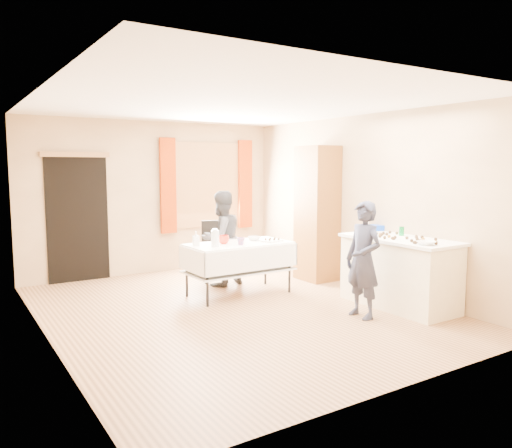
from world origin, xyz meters
TOP-DOWN VIEW (x-y plane):
  - floor at (0.00, 0.00)m, footprint 4.50×5.50m
  - ceiling at (0.00, 0.00)m, footprint 4.50×5.50m
  - wall_back at (0.00, 2.76)m, footprint 4.50×0.02m
  - wall_front at (0.00, -2.76)m, footprint 4.50×0.02m
  - wall_left at (-2.26, 0.00)m, footprint 0.02×5.50m
  - wall_right at (2.26, 0.00)m, footprint 0.02×5.50m
  - window_frame at (1.00, 2.72)m, footprint 1.32×0.06m
  - window_pane at (1.00, 2.71)m, footprint 1.20×0.02m
  - curtain_left at (0.22, 2.67)m, footprint 0.28×0.06m
  - curtain_right at (1.78, 2.67)m, footprint 0.28×0.06m
  - doorway at (-1.30, 2.73)m, footprint 0.95×0.04m
  - door_lintel at (-1.30, 2.70)m, footprint 1.05×0.06m
  - cabinet at (1.99, 0.78)m, footprint 0.50×0.60m
  - counter at (1.89, -1.04)m, footprint 0.74×1.56m
  - party_table at (0.43, 0.61)m, footprint 1.53×0.81m
  - chair at (0.54, 1.55)m, footprint 0.52×0.52m
  - girl at (1.15, -1.13)m, footprint 0.52×0.35m
  - woman at (0.49, 1.25)m, footprint 0.92×0.83m
  - soda_can at (2.07, -0.90)m, footprint 0.08×0.08m
  - mixing_bowl at (1.68, -1.61)m, footprint 0.21×0.21m
  - foam_block at (1.87, -0.44)m, footprint 0.15×0.11m
  - blue_basket at (2.13, -0.31)m, footprint 0.32×0.24m
  - pitcher at (-0.01, 0.49)m, footprint 0.11×0.11m
  - cup_red at (0.21, 0.65)m, footprint 0.20×0.20m
  - cup_rainbow at (0.36, 0.44)m, footprint 0.15×0.15m
  - small_bowl at (0.75, 0.72)m, footprint 0.23×0.23m
  - pastry_tray at (0.91, 0.48)m, footprint 0.32×0.27m
  - bottle at (-0.17, 0.76)m, footprint 0.12×0.13m
  - cake_balls at (1.84, -1.09)m, footprint 0.52×1.10m

SIDE VIEW (x-z plane):
  - floor at x=0.00m, z-range -0.02..0.00m
  - chair at x=0.54m, z-range -0.19..0.77m
  - party_table at x=0.43m, z-range 0.07..0.82m
  - counter at x=1.89m, z-range 0.00..0.91m
  - girl at x=1.15m, z-range 0.00..1.42m
  - woman at x=0.49m, z-range 0.00..1.47m
  - pastry_tray at x=0.91m, z-range 0.75..0.77m
  - small_bowl at x=0.75m, z-range 0.75..0.81m
  - cup_rainbow at x=0.36m, z-range 0.75..0.85m
  - cup_red at x=0.21m, z-range 0.75..0.87m
  - bottle at x=-0.17m, z-range 0.75..0.94m
  - pitcher at x=-0.01m, z-range 0.75..0.97m
  - cake_balls at x=1.84m, z-range 0.91..0.95m
  - mixing_bowl at x=1.68m, z-range 0.91..0.96m
  - foam_block at x=1.87m, z-range 0.91..0.99m
  - blue_basket at x=2.13m, z-range 0.91..0.99m
  - soda_can at x=2.07m, z-range 0.91..1.03m
  - doorway at x=-1.30m, z-range 0.00..2.00m
  - cabinet at x=1.99m, z-range 0.00..2.16m
  - wall_back at x=0.00m, z-range 0.00..2.60m
  - wall_front at x=0.00m, z-range 0.00..2.60m
  - wall_left at x=-2.26m, z-range 0.00..2.60m
  - wall_right at x=2.26m, z-range 0.00..2.60m
  - window_frame at x=1.00m, z-range 0.74..2.26m
  - window_pane at x=1.00m, z-range 0.80..2.20m
  - curtain_left at x=0.22m, z-range 0.67..2.33m
  - curtain_right at x=1.78m, z-range 0.67..2.33m
  - door_lintel at x=-1.30m, z-range 1.98..2.06m
  - ceiling at x=0.00m, z-range 2.60..2.62m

